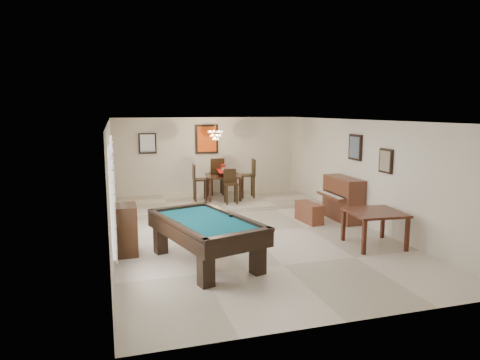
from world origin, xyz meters
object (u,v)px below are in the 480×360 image
upright_piano (339,199)px  flower_vase (223,167)px  apothecary_chest (126,230)px  dining_chair_east (247,178)px  pool_table (206,242)px  dining_chair_west (200,182)px  dining_chair_north (217,176)px  chandelier (215,132)px  dining_table (223,185)px  square_table (374,229)px  dining_chair_south (231,187)px  piano_bench (309,212)px

upright_piano → flower_vase: size_ratio=6.00×
apothecary_chest → dining_chair_east: size_ratio=0.82×
pool_table → dining_chair_west: size_ratio=2.22×
dining_chair_north → chandelier: 1.73m
upright_piano → chandelier: chandelier is taller
apothecary_chest → chandelier: bearing=55.2°
apothecary_chest → upright_piano: bearing=12.4°
dining_table → chandelier: (-0.27, -0.16, 1.65)m
dining_table → dining_chair_west: dining_chair_west is taller
square_table → dining_chair_west: dining_chair_west is taller
upright_piano → dining_chair_west: 4.22m
dining_table → dining_chair_west: (-0.74, -0.05, 0.12)m
apothecary_chest → flower_vase: flower_vase is taller
apothecary_chest → dining_chair_west: bearing=60.6°
dining_chair_north → pool_table: bearing=78.5°
flower_vase → dining_chair_south: (0.05, -0.74, -0.47)m
dining_table → flower_vase: bearing=0.0°
piano_bench → dining_chair_east: (-0.74, 2.92, 0.48)m
flower_vase → dining_chair_east: dining_chair_east is taller
dining_chair_south → dining_chair_north: (-0.09, 1.45, 0.10)m
upright_piano → flower_vase: bearing=128.4°
dining_chair_north → upright_piano: bearing=126.8°
dining_chair_south → dining_chair_east: dining_chair_east is taller
square_table → chandelier: 5.70m
flower_vase → piano_bench: bearing=-62.1°
pool_table → dining_chair_south: dining_chair_south is taller
pool_table → flower_vase: size_ratio=10.93×
dining_chair_south → dining_chair_west: bearing=141.6°
apothecary_chest → square_table: bearing=-10.6°
dining_chair_south → apothecary_chest: bearing=-129.2°
square_table → dining_table: 5.44m
upright_piano → dining_chair_east: (-1.55, 2.97, 0.16)m
dining_table → dining_chair_north: dining_chair_north is taller
pool_table → dining_chair_north: 5.99m
apothecary_chest → dining_chair_east: 5.64m
pool_table → apothecary_chest: (-1.42, 0.94, 0.09)m
dining_table → dining_chair_west: bearing=-176.2°
dining_chair_west → dining_table: bearing=-83.3°
pool_table → dining_chair_west: bearing=64.1°
pool_table → dining_table: bearing=56.3°
upright_piano → piano_bench: size_ratio=1.51×
upright_piano → dining_table: 3.76m
square_table → dining_chair_south: bearing=114.3°
piano_bench → dining_chair_west: (-2.27, 2.84, 0.42)m
dining_chair_east → piano_bench: bearing=21.3°
dining_chair_south → flower_vase: bearing=96.6°
dining_chair_east → square_table: bearing=20.3°
pool_table → dining_chair_west: (0.87, 5.01, 0.26)m
dining_chair_north → dining_chair_west: bearing=51.4°
dining_chair_north → dining_chair_south: bearing=97.3°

